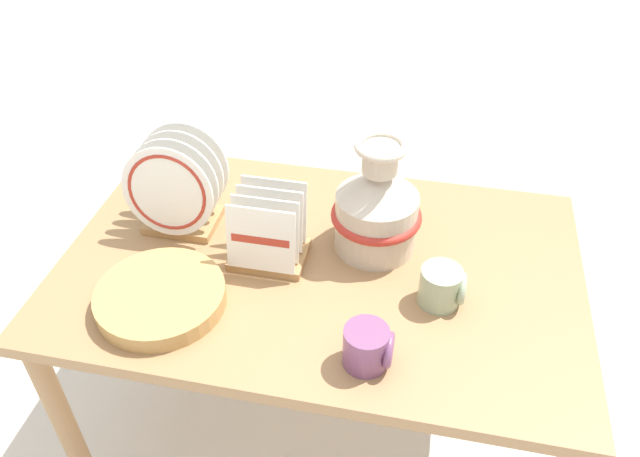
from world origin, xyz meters
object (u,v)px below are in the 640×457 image
object	(u,v)px
dish_rack_square_plates	(268,237)
mug_plum_glaze	(368,347)
ceramic_vase	(377,207)
wicker_charger_stack	(161,297)
mug_sage_glaze	(442,287)
dish_rack_round_plates	(177,191)

from	to	relation	value
dish_rack_square_plates	mug_plum_glaze	distance (m)	0.41
ceramic_vase	dish_rack_square_plates	distance (m)	0.29
wicker_charger_stack	ceramic_vase	bearing A→B (deg)	34.11
mug_plum_glaze	wicker_charger_stack	bearing A→B (deg)	171.85
ceramic_vase	mug_plum_glaze	size ratio (longest dim) A/B	2.93
mug_plum_glaze	mug_sage_glaze	bearing A→B (deg)	56.28
dish_rack_round_plates	dish_rack_square_plates	world-z (taller)	dish_rack_round_plates
ceramic_vase	mug_sage_glaze	bearing A→B (deg)	-43.27
dish_rack_square_plates	dish_rack_round_plates	bearing A→B (deg)	163.73
dish_rack_round_plates	dish_rack_square_plates	bearing A→B (deg)	-16.27
dish_rack_round_plates	mug_sage_glaze	distance (m)	0.73
ceramic_vase	wicker_charger_stack	size ratio (longest dim) A/B	1.02
dish_rack_round_plates	mug_plum_glaze	bearing A→B (deg)	-32.68
dish_rack_round_plates	dish_rack_square_plates	xyz separation A→B (m)	(0.27, -0.08, -0.05)
dish_rack_round_plates	wicker_charger_stack	world-z (taller)	dish_rack_round_plates
ceramic_vase	dish_rack_round_plates	xyz separation A→B (m)	(-0.53, -0.02, -0.01)
mug_plum_glaze	mug_sage_glaze	world-z (taller)	same
ceramic_vase	dish_rack_round_plates	world-z (taller)	ceramic_vase
dish_rack_round_plates	mug_plum_glaze	world-z (taller)	dish_rack_round_plates
ceramic_vase	dish_rack_round_plates	size ratio (longest dim) A/B	1.16
dish_rack_square_plates	wicker_charger_stack	size ratio (longest dim) A/B	0.64
dish_rack_square_plates	mug_sage_glaze	xyz separation A→B (m)	(0.44, -0.07, -0.02)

